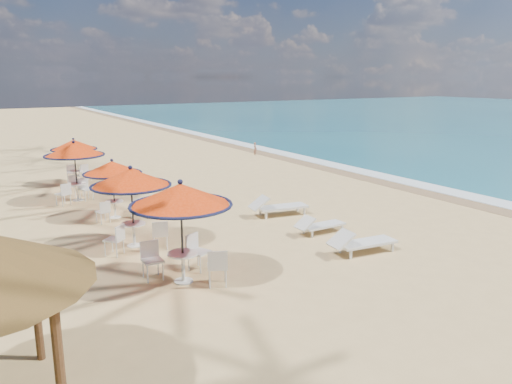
# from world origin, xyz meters

# --- Properties ---
(ground) EXTENTS (160.00, 160.00, 0.00)m
(ground) POSITION_xyz_m (0.00, 0.00, 0.00)
(ground) COLOR tan
(ground) RESTS_ON ground
(foam_strip) EXTENTS (1.20, 140.00, 0.04)m
(foam_strip) POSITION_xyz_m (9.30, 10.00, 0.00)
(foam_strip) COLOR white
(foam_strip) RESTS_ON ground
(wetsand_band) EXTENTS (1.40, 140.00, 0.02)m
(wetsand_band) POSITION_xyz_m (8.40, 10.00, 0.00)
(wetsand_band) COLOR olive
(wetsand_band) RESTS_ON ground
(station_0) EXTENTS (2.51, 2.51, 2.62)m
(station_0) POSITION_xyz_m (-4.76, 0.40, 1.92)
(station_0) COLOR black
(station_0) RESTS_ON ground
(station_1) EXTENTS (2.38, 2.38, 2.48)m
(station_1) POSITION_xyz_m (-5.02, 3.59, 1.89)
(station_1) COLOR black
(station_1) RESTS_ON ground
(station_2) EXTENTS (2.08, 2.08, 2.17)m
(station_2) POSITION_xyz_m (-4.64, 7.03, 1.66)
(station_2) COLOR black
(station_2) RESTS_ON ground
(station_3) EXTENTS (2.40, 2.40, 2.51)m
(station_3) POSITION_xyz_m (-5.26, 10.48, 1.83)
(station_3) COLOR black
(station_3) RESTS_ON ground
(station_4) EXTENTS (2.13, 2.13, 2.22)m
(station_4) POSITION_xyz_m (-4.58, 13.96, 1.62)
(station_4) COLOR black
(station_4) RESTS_ON ground
(lounger_near) EXTENTS (2.15, 0.87, 0.75)m
(lounger_near) POSITION_xyz_m (0.40, -0.34, 0.35)
(lounger_near) COLOR silver
(lounger_near) RESTS_ON ground
(lounger_mid) EXTENTS (1.79, 0.59, 0.64)m
(lounger_mid) POSITION_xyz_m (0.54, 1.78, 0.30)
(lounger_mid) COLOR silver
(lounger_mid) RESTS_ON ground
(lounger_far) EXTENTS (2.26, 1.02, 0.78)m
(lounger_far) POSITION_xyz_m (0.55, 4.29, 0.37)
(lounger_far) COLOR silver
(lounger_far) RESTS_ON ground
(person) EXTENTS (0.27, 0.36, 0.89)m
(person) POSITION_xyz_m (7.37, 17.25, 0.45)
(person) COLOR #8C5C47
(person) RESTS_ON ground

